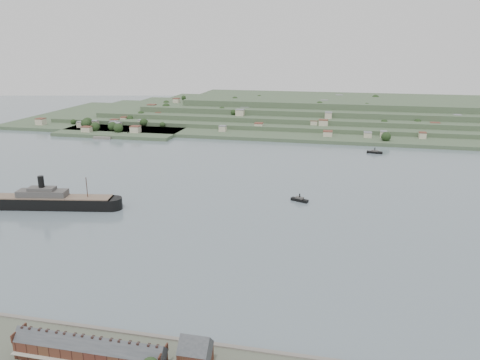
% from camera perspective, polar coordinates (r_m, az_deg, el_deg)
% --- Properties ---
extents(ground, '(1400.00, 1400.00, 0.00)m').
position_cam_1_polar(ground, '(320.91, -1.19, -3.62)').
color(ground, slate).
rests_on(ground, ground).
extents(terrace_row, '(55.60, 9.80, 11.07)m').
position_cam_1_polar(terrace_row, '(181.36, -17.89, -19.20)').
color(terrace_row, '#4A221A').
rests_on(terrace_row, ground).
extents(gabled_building, '(10.40, 10.18, 14.09)m').
position_cam_1_polar(gabled_building, '(170.11, -5.45, -20.49)').
color(gabled_building, '#4A221A').
rests_on(gabled_building, ground).
extents(far_peninsula, '(760.00, 309.00, 30.00)m').
position_cam_1_polar(far_peninsula, '(694.27, 8.81, 8.15)').
color(far_peninsula, '#3F5539').
rests_on(far_peninsula, ground).
extents(steamship, '(113.54, 32.07, 27.39)m').
position_cam_1_polar(steamship, '(351.69, -23.57, -2.35)').
color(steamship, black).
rests_on(steamship, ground).
extents(tugboat, '(13.21, 8.27, 5.81)m').
position_cam_1_polar(tugboat, '(339.10, 7.27, -2.38)').
color(tugboat, black).
rests_on(tugboat, ground).
extents(ferry_west, '(17.02, 10.60, 6.20)m').
position_cam_1_polar(ferry_west, '(586.89, -13.51, 5.35)').
color(ferry_west, black).
rests_on(ferry_west, ground).
extents(ferry_east, '(16.14, 6.12, 5.91)m').
position_cam_1_polar(ferry_east, '(501.68, 16.09, 3.30)').
color(ferry_east, black).
rests_on(ferry_east, ground).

